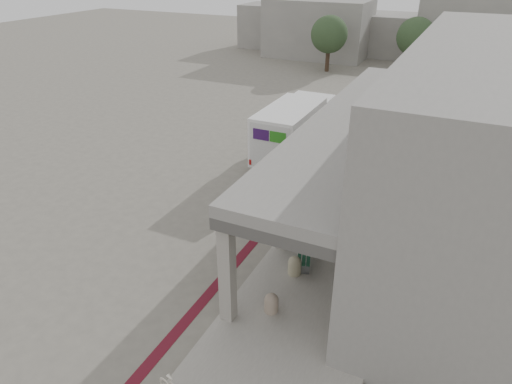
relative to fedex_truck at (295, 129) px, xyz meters
The scene contains 12 objects.
ground 8.58m from the fedex_truck, 86.58° to the right, with size 120.00×120.00×0.00m, color #6B655B.
bike_lane_stripe 6.78m from the fedex_truck, 76.82° to the right, with size 0.35×40.00×0.01m, color #59111E.
sidewalk 9.67m from the fedex_truck, 61.86° to the right, with size 4.40×28.00×0.12m, color gray.
transit_building 8.51m from the fedex_truck, 28.11° to the right, with size 7.60×17.00×7.00m.
distant_backdrop 27.59m from the fedex_truck, 94.87° to the left, with size 28.00×10.00×6.50m.
tree_left 20.16m from the fedex_truck, 102.93° to the left, with size 3.20×3.20×4.80m.
tree_mid 21.79m from the fedex_truck, 83.38° to the left, with size 3.20×3.20×4.80m.
fedex_truck is the anchor object (origin of this frame).
bench 9.12m from the fedex_truck, 66.48° to the right, with size 0.98×1.98×0.46m.
bollard_near 11.80m from the fedex_truck, 72.02° to the right, with size 0.41×0.41×0.62m.
bollard_far 9.95m from the fedex_truck, 68.65° to the right, with size 0.43×0.43×0.65m.
utility_cabinet 6.66m from the fedex_truck, 43.23° to the right, with size 0.43×0.57×0.95m, color slate.
Camera 1 is at (7.17, -12.25, 9.55)m, focal length 32.00 mm.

